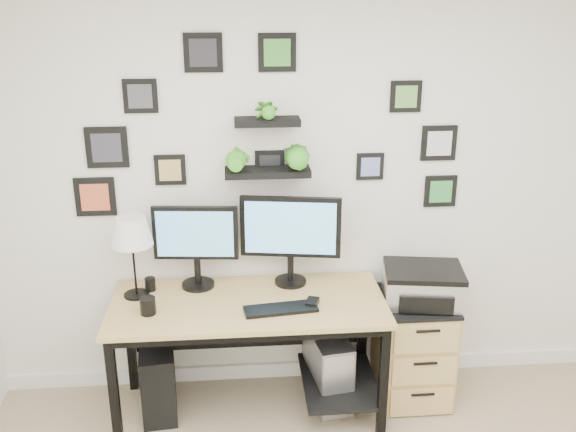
{
  "coord_description": "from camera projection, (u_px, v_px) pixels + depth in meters",
  "views": [
    {
      "loc": [
        -0.49,
        -1.71,
        2.48
      ],
      "look_at": [
        -0.19,
        1.83,
        1.2
      ],
      "focal_mm": 40.0,
      "sensor_mm": 36.0,
      "label": 1
    }
  ],
  "objects": [
    {
      "name": "monitor_left",
      "position": [
        196.0,
        241.0,
        3.81
      ],
      "size": [
        0.51,
        0.22,
        0.52
      ],
      "color": "black",
      "rests_on": "desk"
    },
    {
      "name": "table_lamp",
      "position": [
        131.0,
        233.0,
        3.66
      ],
      "size": [
        0.24,
        0.24,
        0.49
      ],
      "color": "black",
      "rests_on": "desk"
    },
    {
      "name": "mug",
      "position": [
        148.0,
        306.0,
        3.57
      ],
      "size": [
        0.09,
        0.09,
        0.1
      ],
      "primitive_type": "cylinder",
      "color": "black",
      "rests_on": "desk"
    },
    {
      "name": "keyboard",
      "position": [
        281.0,
        309.0,
        3.62
      ],
      "size": [
        0.43,
        0.18,
        0.02
      ],
      "primitive_type": "cube",
      "rotation": [
        0.0,
        0.0,
        0.12
      ],
      "color": "black",
      "rests_on": "desk"
    },
    {
      "name": "pc_tower_grey",
      "position": [
        328.0,
        367.0,
        4.01
      ],
      "size": [
        0.27,
        0.49,
        0.46
      ],
      "color": "gray",
      "rests_on": "ground"
    },
    {
      "name": "desk",
      "position": [
        254.0,
        317.0,
        3.8
      ],
      "size": [
        1.6,
        0.7,
        0.75
      ],
      "color": "tan",
      "rests_on": "ground"
    },
    {
      "name": "room",
      "position": [
        314.0,
        367.0,
        4.33
      ],
      "size": [
        4.0,
        4.0,
        4.0
      ],
      "color": "tan",
      "rests_on": "ground"
    },
    {
      "name": "mouse",
      "position": [
        312.0,
        302.0,
        3.68
      ],
      "size": [
        0.1,
        0.12,
        0.03
      ],
      "primitive_type": "cube",
      "rotation": [
        0.0,
        0.0,
        -0.34
      ],
      "color": "black",
      "rests_on": "desk"
    },
    {
      "name": "file_cabinet",
      "position": [
        413.0,
        347.0,
        4.03
      ],
      "size": [
        0.43,
        0.53,
        0.67
      ],
      "color": "tan",
      "rests_on": "ground"
    },
    {
      "name": "pc_tower_black",
      "position": [
        158.0,
        377.0,
        3.92
      ],
      "size": [
        0.25,
        0.47,
        0.45
      ],
      "primitive_type": "cube",
      "rotation": [
        0.0,
        0.0,
        0.11
      ],
      "color": "black",
      "rests_on": "ground"
    },
    {
      "name": "printer",
      "position": [
        423.0,
        285.0,
        3.87
      ],
      "size": [
        0.51,
        0.43,
        0.21
      ],
      "color": "silver",
      "rests_on": "file_cabinet"
    },
    {
      "name": "monitor_right",
      "position": [
        291.0,
        233.0,
        3.84
      ],
      "size": [
        0.6,
        0.22,
        0.56
      ],
      "color": "black",
      "rests_on": "desk"
    },
    {
      "name": "pen_cup",
      "position": [
        150.0,
        284.0,
        3.85
      ],
      "size": [
        0.06,
        0.06,
        0.08
      ],
      "primitive_type": "cylinder",
      "color": "black",
      "rests_on": "desk"
    },
    {
      "name": "wall_decor",
      "position": [
        264.0,
        139.0,
        3.71
      ],
      "size": [
        2.32,
        0.18,
        1.06
      ],
      "color": "black",
      "rests_on": "ground"
    }
  ]
}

